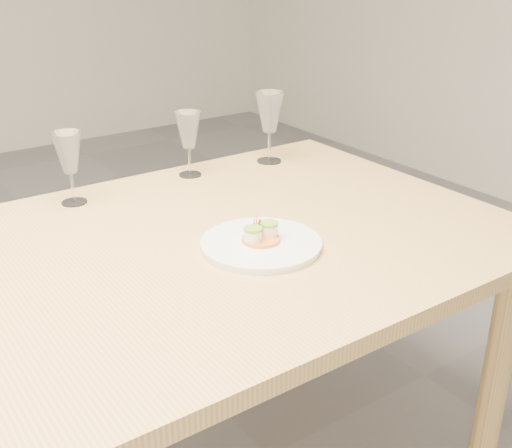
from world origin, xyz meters
TOP-DOWN VIEW (x-y plane):
  - dinner_plate at (0.56, -0.11)m, footprint 0.27×0.27m
  - wine_glass_2 at (0.31, 0.39)m, footprint 0.08×0.08m
  - wine_glass_3 at (0.67, 0.41)m, footprint 0.08×0.08m
  - wine_glass_4 at (0.94, 0.38)m, footprint 0.09×0.09m

SIDE VIEW (x-z plane):
  - dinner_plate at x=0.56m, z-range 0.73..0.80m
  - wine_glass_3 at x=0.67m, z-range 0.79..0.98m
  - wine_glass_2 at x=0.31m, z-range 0.79..0.98m
  - wine_glass_4 at x=0.94m, z-range 0.79..1.01m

